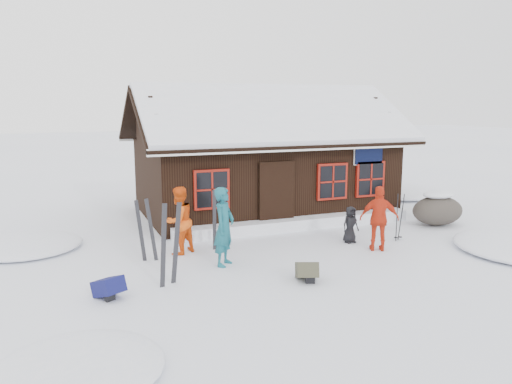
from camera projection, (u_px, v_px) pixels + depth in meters
ground at (283, 255)px, 12.48m from camera, size 120.00×120.00×0.00m
mountain_hut at (262, 167)px, 17.31m from camera, size 8.90×6.09×4.42m
snow_drift at (297, 223)px, 15.06m from camera, size 7.60×0.60×0.35m
snow_mounds at (307, 231)px, 14.79m from camera, size 20.60×13.20×0.48m
skier_teal at (224, 227)px, 11.56m from camera, size 0.78×0.80×1.85m
skier_orange_left at (179, 221)px, 12.46m from camera, size 1.05×0.99×1.71m
skier_orange_right at (379, 219)px, 12.73m from camera, size 1.06×0.83×1.68m
skier_crouched at (350, 225)px, 13.52m from camera, size 0.52×0.37×1.01m
boulder at (438, 210)px, 15.51m from camera, size 1.64×1.23×0.96m
ski_pair_left at (170, 245)px, 10.33m from camera, size 0.54×0.20×1.79m
ski_pair_mid at (146, 231)px, 11.89m from camera, size 0.52×0.13×1.57m
ski_pair_right at (219, 220)px, 12.89m from camera, size 0.37×0.03×1.63m
ski_poles at (399, 218)px, 13.74m from camera, size 0.24×0.12×1.35m
backpack_blue at (109, 290)px, 9.70m from camera, size 0.65×0.71×0.31m
backpack_olive at (307, 273)px, 10.64m from camera, size 0.63×0.72×0.32m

